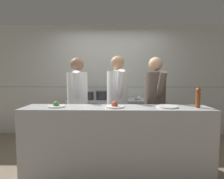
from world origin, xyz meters
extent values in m
plane|color=#7F705B|center=(0.00, 0.00, 0.00)|extent=(14.00, 14.00, 0.00)
cube|color=silver|center=(0.00, 1.58, 1.30)|extent=(8.00, 0.06, 2.60)
cube|color=gray|center=(0.00, 1.54, 1.15)|extent=(8.00, 0.00, 0.01)
cube|color=maroon|center=(-0.47, 1.18, 0.43)|extent=(0.89, 0.70, 0.85)
cube|color=#B7BABF|center=(-0.47, 1.18, 0.87)|extent=(0.91, 0.71, 0.04)
cube|color=#B7BABF|center=(-0.47, 0.84, 0.49)|extent=(0.80, 0.03, 0.10)
cube|color=#B7BABF|center=(0.58, 1.18, 0.45)|extent=(1.12, 0.65, 0.91)
cube|color=black|center=(0.58, 0.87, 0.05)|extent=(1.10, 0.04, 0.10)
cube|color=#B7BABF|center=(0.12, -0.32, 0.50)|extent=(2.47, 0.45, 1.00)
cylinder|color=#2D2D33|center=(-0.73, 1.16, 1.00)|extent=(0.25, 0.25, 0.20)
cylinder|color=#2D2D33|center=(-0.73, 1.16, 1.09)|extent=(0.26, 0.26, 0.01)
cylinder|color=#2D2D33|center=(-0.49, 1.18, 0.98)|extent=(0.23, 0.23, 0.17)
cylinder|color=#2D2D33|center=(-0.49, 1.18, 1.06)|extent=(0.24, 0.24, 0.01)
cylinder|color=#2D2D33|center=(-0.19, 1.20, 0.99)|extent=(0.27, 0.27, 0.19)
cylinder|color=#2D2D33|center=(-0.19, 1.20, 1.08)|extent=(0.29, 0.29, 0.01)
cone|color=#B7BABF|center=(0.62, 1.17, 0.95)|extent=(0.25, 0.25, 0.09)
cube|color=#B7BABF|center=(0.75, 1.05, 0.91)|extent=(0.25, 0.08, 0.01)
cube|color=black|center=(0.58, 1.08, 0.92)|extent=(0.11, 0.04, 0.02)
cylinder|color=white|center=(-0.68, -0.34, 1.01)|extent=(0.23, 0.23, 0.02)
sphere|color=#4C8C47|center=(-0.68, -0.34, 1.04)|extent=(0.08, 0.08, 0.08)
cylinder|color=white|center=(0.09, -0.34, 1.01)|extent=(0.25, 0.25, 0.02)
sphere|color=#B24733|center=(0.09, -0.34, 1.04)|extent=(0.09, 0.09, 0.09)
cylinder|color=white|center=(0.78, -0.32, 1.01)|extent=(0.27, 0.27, 0.02)
cylinder|color=brown|center=(1.17, -0.35, 1.11)|extent=(0.06, 0.06, 0.20)
sphere|color=brown|center=(1.17, -0.35, 1.23)|extent=(0.06, 0.06, 0.06)
cube|color=black|center=(-0.56, 0.41, 0.40)|extent=(0.33, 0.24, 0.81)
cylinder|color=white|center=(-0.56, 0.41, 1.14)|extent=(0.41, 0.41, 0.67)
sphere|color=#8C664C|center=(-0.56, 0.41, 1.61)|extent=(0.23, 0.23, 0.23)
cylinder|color=white|center=(-0.60, 0.61, 1.22)|extent=(0.16, 0.35, 0.56)
cylinder|color=white|center=(-0.53, 0.21, 1.22)|extent=(0.16, 0.35, 0.56)
cube|color=black|center=(0.14, 0.37, 0.41)|extent=(0.33, 0.25, 0.82)
cylinder|color=white|center=(0.14, 0.37, 1.16)|extent=(0.42, 0.42, 0.68)
sphere|color=tan|center=(0.14, 0.37, 1.63)|extent=(0.23, 0.23, 0.23)
cylinder|color=white|center=(0.10, 0.57, 1.24)|extent=(0.17, 0.35, 0.57)
cylinder|color=white|center=(0.18, 0.16, 1.24)|extent=(0.17, 0.35, 0.57)
cube|color=black|center=(0.77, 0.33, 0.40)|extent=(0.33, 0.24, 0.81)
cylinder|color=brown|center=(0.77, 0.33, 1.14)|extent=(0.40, 0.40, 0.67)
sphere|color=#D8AD84|center=(0.77, 0.33, 1.61)|extent=(0.23, 0.23, 0.23)
cylinder|color=brown|center=(0.73, 0.53, 1.22)|extent=(0.16, 0.35, 0.56)
cylinder|color=brown|center=(0.80, 0.12, 1.22)|extent=(0.16, 0.35, 0.56)
camera|label=1|loc=(0.11, -2.60, 1.42)|focal=28.00mm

